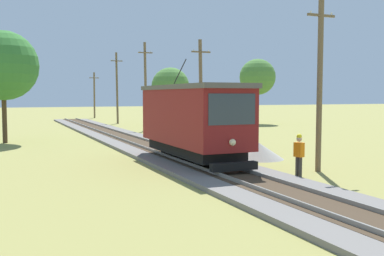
{
  "coord_description": "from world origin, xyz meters",
  "views": [
    {
      "loc": [
        -8.47,
        -0.65,
        3.32
      ],
      "look_at": [
        -0.55,
        17.81,
        1.85
      ],
      "focal_mm": 41.81,
      "sensor_mm": 36.0,
      "label": 1
    }
  ],
  "objects_px": {
    "tree_left_near": "(170,87)",
    "tree_right_near": "(3,66)",
    "red_tram": "(193,119)",
    "track_worker": "(299,154)",
    "tree_left_far": "(258,77)",
    "gravel_pile": "(259,151)",
    "utility_pole_near_tram": "(320,81)",
    "utility_pole_mid": "(201,90)",
    "utility_pole_far": "(146,85)",
    "utility_pole_distant": "(117,87)",
    "utility_pole_horizon": "(94,95)"
  },
  "relations": [
    {
      "from": "tree_left_near",
      "to": "tree_left_far",
      "type": "height_order",
      "value": "tree_left_far"
    },
    {
      "from": "gravel_pile",
      "to": "utility_pole_mid",
      "type": "bearing_deg",
      "value": 87.66
    },
    {
      "from": "gravel_pile",
      "to": "tree_right_near",
      "type": "xyz_separation_m",
      "value": [
        -12.11,
        13.67,
        4.94
      ]
    },
    {
      "from": "red_tram",
      "to": "utility_pole_far",
      "type": "height_order",
      "value": "utility_pole_far"
    },
    {
      "from": "utility_pole_far",
      "to": "tree_left_near",
      "type": "xyz_separation_m",
      "value": [
        4.54,
        5.42,
        0.01
      ]
    },
    {
      "from": "utility_pole_horizon",
      "to": "tree_left_near",
      "type": "relative_size",
      "value": 1.05
    },
    {
      "from": "tree_right_near",
      "to": "utility_pole_horizon",
      "type": "bearing_deg",
      "value": 68.88
    },
    {
      "from": "utility_pole_mid",
      "to": "tree_left_far",
      "type": "height_order",
      "value": "tree_left_far"
    },
    {
      "from": "utility_pole_near_tram",
      "to": "red_tram",
      "type": "bearing_deg",
      "value": 135.88
    },
    {
      "from": "gravel_pile",
      "to": "utility_pole_near_tram",
      "type": "bearing_deg",
      "value": -85.6
    },
    {
      "from": "track_worker",
      "to": "utility_pole_near_tram",
      "type": "bearing_deg",
      "value": 19.38
    },
    {
      "from": "utility_pole_mid",
      "to": "gravel_pile",
      "type": "distance_m",
      "value": 8.74
    },
    {
      "from": "utility_pole_mid",
      "to": "gravel_pile",
      "type": "height_order",
      "value": "utility_pole_mid"
    },
    {
      "from": "utility_pole_mid",
      "to": "utility_pole_far",
      "type": "distance_m",
      "value": 12.71
    },
    {
      "from": "utility_pole_distant",
      "to": "red_tram",
      "type": "bearing_deg",
      "value": -97.44
    },
    {
      "from": "utility_pole_far",
      "to": "utility_pole_near_tram",
      "type": "bearing_deg",
      "value": -90.0
    },
    {
      "from": "red_tram",
      "to": "utility_pole_near_tram",
      "type": "bearing_deg",
      "value": -44.12
    },
    {
      "from": "red_tram",
      "to": "utility_pole_far",
      "type": "relative_size",
      "value": 1.03
    },
    {
      "from": "utility_pole_near_tram",
      "to": "utility_pole_mid",
      "type": "relative_size",
      "value": 1.07
    },
    {
      "from": "red_tram",
      "to": "track_worker",
      "type": "relative_size",
      "value": 4.79
    },
    {
      "from": "utility_pole_near_tram",
      "to": "utility_pole_horizon",
      "type": "bearing_deg",
      "value": 90.0
    },
    {
      "from": "utility_pole_far",
      "to": "tree_left_near",
      "type": "height_order",
      "value": "utility_pole_far"
    },
    {
      "from": "utility_pole_far",
      "to": "tree_left_far",
      "type": "relative_size",
      "value": 1.1
    },
    {
      "from": "track_worker",
      "to": "tree_left_far",
      "type": "distance_m",
      "value": 35.08
    },
    {
      "from": "utility_pole_near_tram",
      "to": "utility_pole_horizon",
      "type": "height_order",
      "value": "utility_pole_near_tram"
    },
    {
      "from": "gravel_pile",
      "to": "tree_right_near",
      "type": "distance_m",
      "value": 18.92
    },
    {
      "from": "utility_pole_near_tram",
      "to": "utility_pole_far",
      "type": "bearing_deg",
      "value": 90.0
    },
    {
      "from": "utility_pole_far",
      "to": "gravel_pile",
      "type": "bearing_deg",
      "value": -90.91
    },
    {
      "from": "tree_right_near",
      "to": "gravel_pile",
      "type": "bearing_deg",
      "value": -48.46
    },
    {
      "from": "utility_pole_mid",
      "to": "tree_right_near",
      "type": "bearing_deg",
      "value": 155.9
    },
    {
      "from": "red_tram",
      "to": "utility_pole_distant",
      "type": "distance_m",
      "value": 32.61
    },
    {
      "from": "red_tram",
      "to": "track_worker",
      "type": "bearing_deg",
      "value": -63.92
    },
    {
      "from": "utility_pole_near_tram",
      "to": "gravel_pile",
      "type": "xyz_separation_m",
      "value": [
        -0.33,
        4.31,
        -3.49
      ]
    },
    {
      "from": "gravel_pile",
      "to": "track_worker",
      "type": "bearing_deg",
      "value": -104.98
    },
    {
      "from": "utility_pole_distant",
      "to": "utility_pole_horizon",
      "type": "xyz_separation_m",
      "value": [
        -0.0,
        13.84,
        -0.85
      ]
    },
    {
      "from": "utility_pole_horizon",
      "to": "tree_right_near",
      "type": "relative_size",
      "value": 0.86
    },
    {
      "from": "tree_left_near",
      "to": "tree_left_far",
      "type": "xyz_separation_m",
      "value": [
        10.48,
        -1.0,
        1.17
      ]
    },
    {
      "from": "tree_left_near",
      "to": "tree_right_near",
      "type": "xyz_separation_m",
      "value": [
        -16.99,
        -12.55,
        1.09
      ]
    },
    {
      "from": "track_worker",
      "to": "tree_right_near",
      "type": "bearing_deg",
      "value": 109.94
    },
    {
      "from": "utility_pole_horizon",
      "to": "track_worker",
      "type": "xyz_separation_m",
      "value": [
        -1.74,
        -51.16,
        -2.44
      ]
    },
    {
      "from": "utility_pole_mid",
      "to": "tree_left_far",
      "type": "relative_size",
      "value": 0.94
    },
    {
      "from": "red_tram",
      "to": "utility_pole_horizon",
      "type": "relative_size",
      "value": 1.28
    },
    {
      "from": "utility_pole_far",
      "to": "tree_right_near",
      "type": "distance_m",
      "value": 14.39
    },
    {
      "from": "red_tram",
      "to": "utility_pole_horizon",
      "type": "height_order",
      "value": "utility_pole_horizon"
    },
    {
      "from": "track_worker",
      "to": "tree_right_near",
      "type": "relative_size",
      "value": 0.23
    },
    {
      "from": "utility_pole_distant",
      "to": "tree_left_near",
      "type": "distance_m",
      "value": 7.39
    },
    {
      "from": "utility_pole_mid",
      "to": "utility_pole_horizon",
      "type": "distance_m",
      "value": 37.79
    },
    {
      "from": "red_tram",
      "to": "tree_left_near",
      "type": "height_order",
      "value": "tree_left_near"
    },
    {
      "from": "utility_pole_near_tram",
      "to": "gravel_pile",
      "type": "bearing_deg",
      "value": 94.4
    },
    {
      "from": "tree_left_near",
      "to": "tree_left_far",
      "type": "distance_m",
      "value": 10.59
    }
  ]
}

